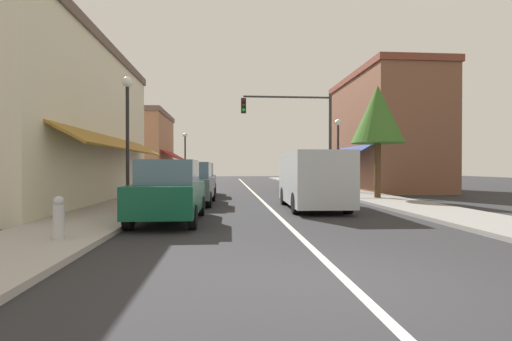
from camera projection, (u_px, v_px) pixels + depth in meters
ground_plane at (253, 192)px, 22.88m from camera, size 80.00×80.00×0.00m
sidewalk_left at (163, 192)px, 22.44m from camera, size 2.60×56.00×0.12m
sidewalk_right at (341, 191)px, 23.31m from camera, size 2.60×56.00×0.12m
lane_center_stripe at (253, 192)px, 22.88m from camera, size 0.14×52.00×0.01m
storefront_left_block at (47, 122)px, 16.12m from camera, size 6.52×14.20×7.06m
storefront_right_block at (383, 133)px, 25.56m from camera, size 5.98×10.20×7.86m
storefront_far_left at (133, 149)px, 32.04m from camera, size 7.17×8.20×6.25m
parked_car_nearest_left at (169, 191)px, 10.59m from camera, size 1.81×4.12×1.77m
parked_car_second_left at (192, 183)px, 15.60m from camera, size 1.86×4.14×1.77m
parked_car_third_left at (199, 180)px, 20.33m from camera, size 1.80×4.11×1.77m
van_in_lane at (312, 178)px, 14.03m from camera, size 2.11×5.23×2.12m
traffic_signal_mast_arm at (300, 124)px, 22.92m from camera, size 5.65×0.50×6.13m
street_lamp_left_near at (127, 121)px, 13.01m from camera, size 0.36×0.36×4.73m
street_lamp_right_mid at (338, 143)px, 21.91m from camera, size 0.36×0.36×4.38m
street_lamp_left_far at (185, 150)px, 29.30m from camera, size 0.36×0.36×4.28m
tree_right_near at (378, 115)px, 17.61m from camera, size 2.49×2.49×5.44m
fire_hydrant at (59, 218)px, 7.48m from camera, size 0.22×0.22×0.87m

